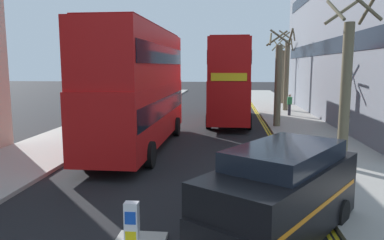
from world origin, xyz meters
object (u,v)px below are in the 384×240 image
at_px(double_decker_bus_away, 139,85).
at_px(taxi_minivan, 279,193).
at_px(keep_left_bollard, 132,231).
at_px(pedestrian_far, 290,104).
at_px(double_decker_bus_oncoming, 230,79).

relative_size(double_decker_bus_away, taxi_minivan, 2.15).
xyz_separation_m(keep_left_bollard, taxi_minivan, (3.06, 1.23, 0.46)).
relative_size(keep_left_bollard, pedestrian_far, 0.69).
bearing_deg(keep_left_bollard, double_decker_bus_away, 102.59).
height_order(keep_left_bollard, pedestrian_far, pedestrian_far).
bearing_deg(pedestrian_far, keep_left_bollard, -106.78).
xyz_separation_m(keep_left_bollard, double_decker_bus_oncoming, (2.02, 19.28, 2.42)).
height_order(double_decker_bus_away, taxi_minivan, double_decker_bus_away).
bearing_deg(double_decker_bus_oncoming, pedestrian_far, 30.17).
xyz_separation_m(keep_left_bollard, double_decker_bus_away, (-2.26, 10.13, 2.42)).
distance_m(keep_left_bollard, pedestrian_far, 22.94).
relative_size(double_decker_bus_away, pedestrian_far, 6.69).
bearing_deg(double_decker_bus_oncoming, keep_left_bollard, -95.98).
relative_size(taxi_minivan, pedestrian_far, 3.11).
height_order(taxi_minivan, pedestrian_far, taxi_minivan).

